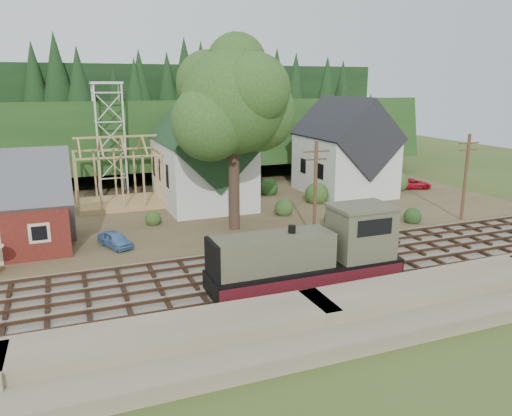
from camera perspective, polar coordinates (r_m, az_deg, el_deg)
name	(u,v)px	position (r m, az deg, el deg)	size (l,w,h in m)	color
ground	(256,277)	(32.85, 0.01, -7.84)	(140.00, 140.00, 0.00)	#384C1E
embankment	(319,336)	(25.88, 7.18, -14.32)	(64.00, 5.00, 1.60)	#7F7259
railroad_bed	(256,275)	(32.82, 0.01, -7.71)	(64.00, 11.00, 0.16)	#726B5B
village_flat	(188,211)	(49.19, -7.74, -0.30)	(64.00, 26.00, 0.30)	brown
hillside	(147,172)	(72.27, -12.38, 3.99)	(70.00, 28.00, 8.00)	#1E3F19
ridge	(131,157)	(87.92, -14.12, 5.64)	(80.00, 20.00, 12.00)	black
church	(202,156)	(50.30, -6.17, 5.91)	(8.40, 15.17, 13.00)	silver
farmhouse	(344,152)	(56.12, 10.06, 6.29)	(8.40, 10.80, 10.60)	silver
timber_frame	(118,177)	(51.40, -15.46, 3.49)	(8.20, 6.20, 6.99)	tan
lattice_tower	(107,105)	(56.62, -16.62, 11.25)	(3.20, 3.20, 12.12)	silver
big_tree	(235,109)	(40.74, -2.43, 11.19)	(10.90, 8.40, 14.70)	#38281E
telegraph_pole_near	(315,189)	(39.00, 6.78, 2.12)	(2.20, 0.28, 8.00)	#4C331E
telegraph_pole_far	(466,177)	(47.88, 22.83, 3.34)	(2.20, 0.28, 8.00)	#4C331E
locomotive	(313,255)	(30.56, 6.56, -5.39)	(11.99, 3.00, 4.80)	black
car_blue	(115,239)	(38.90, -15.80, -3.47)	(1.39, 3.47, 1.18)	#5A86C1
car_red	(413,184)	(61.08, 17.54, 2.67)	(1.90, 4.12, 1.14)	red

